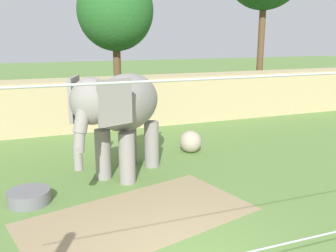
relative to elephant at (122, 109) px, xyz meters
The scene contains 6 objects.
dirt_patch 3.56m from the elephant, 96.69° to the right, with size 5.51×2.92×0.01m, color #937F5B.
embankment_wall 6.69m from the elephant, 89.87° to the left, with size 36.00×1.80×2.34m, color tan.
elephant is the anchor object (origin of this frame).
enrichment_ball 3.71m from the elephant, 25.87° to the left, with size 0.82×0.82×0.82m, color tan.
water_tub 3.59m from the elephant, 159.09° to the right, with size 1.10×1.10×0.35m.
tree_behind_wall 11.58m from the elephant, 77.37° to the left, with size 4.31×4.31×7.94m.
Camera 1 is at (-2.62, -5.82, 4.27)m, focal length 39.73 mm.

